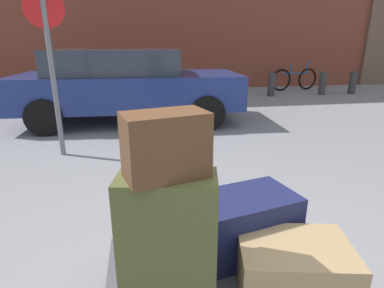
{
  "coord_description": "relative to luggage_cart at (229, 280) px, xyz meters",
  "views": [
    {
      "loc": [
        -0.45,
        -1.36,
        1.54
      ],
      "look_at": [
        0.0,
        1.2,
        0.69
      ],
      "focal_mm": 29.11,
      "sensor_mm": 36.0,
      "label": 1
    }
  ],
  "objects": [
    {
      "name": "no_parking_sign",
      "position": [
        -1.55,
        3.13,
        1.1
      ],
      "size": [
        0.5,
        0.08,
        2.2
      ],
      "color": "slate",
      "rests_on": "ground_plane"
    },
    {
      "name": "suitcase_olive_rear_right",
      "position": [
        -0.34,
        -0.14,
        0.4
      ],
      "size": [
        0.48,
        0.31,
        0.65
      ],
      "primitive_type": "cube",
      "rotation": [
        0.0,
        0.0,
        -0.2
      ],
      "color": "#4C5128",
      "rests_on": "luggage_cart"
    },
    {
      "name": "bollard_kerb_mid",
      "position": [
        3.53,
        7.5,
        0.08
      ],
      "size": [
        0.21,
        0.21,
        0.69
      ],
      "primitive_type": "cylinder",
      "color": "#383838",
      "rests_on": "ground_plane"
    },
    {
      "name": "suitcase_tan_rear_left",
      "position": [
        0.28,
        -0.16,
        0.19
      ],
      "size": [
        0.62,
        0.5,
        0.25
      ],
      "primitive_type": "cube",
      "rotation": [
        0.0,
        0.0,
        -0.21
      ],
      "color": "#9E7F56",
      "rests_on": "luggage_cart"
    },
    {
      "name": "luggage_cart",
      "position": [
        0.0,
        0.0,
        0.0
      ],
      "size": [
        1.33,
        0.82,
        0.34
      ],
      "color": "#4C4C51",
      "rests_on": "ground_plane"
    },
    {
      "name": "duffel_bag_navy_front_left",
      "position": [
        0.09,
        0.16,
        0.25
      ],
      "size": [
        0.74,
        0.51,
        0.36
      ],
      "primitive_type": "cube",
      "rotation": [
        0.0,
        0.0,
        0.23
      ],
      "color": "#191E47",
      "rests_on": "luggage_cart"
    },
    {
      "name": "duffel_bag_brown_topmost_pile",
      "position": [
        -0.34,
        -0.14,
        0.86
      ],
      "size": [
        0.38,
        0.28,
        0.28
      ],
      "primitive_type": "cube",
      "rotation": [
        0.0,
        0.0,
        0.25
      ],
      "color": "#51331E",
      "rests_on": "suitcase_olive_rear_right"
    },
    {
      "name": "parked_car",
      "position": [
        -0.65,
        5.01,
        0.49
      ],
      "size": [
        4.39,
        2.1,
        1.42
      ],
      "color": "navy",
      "rests_on": "ground_plane"
    },
    {
      "name": "bollard_kerb_far",
      "position": [
        5.2,
        7.5,
        0.08
      ],
      "size": [
        0.21,
        0.21,
        0.69
      ],
      "primitive_type": "cylinder",
      "color": "#383838",
      "rests_on": "ground_plane"
    },
    {
      "name": "bicycle_leaning",
      "position": [
        4.81,
        8.57,
        0.1
      ],
      "size": [
        1.75,
        0.33,
        0.96
      ],
      "color": "black",
      "rests_on": "ground_plane"
    },
    {
      "name": "bollard_corner",
      "position": [
        6.23,
        7.5,
        0.08
      ],
      "size": [
        0.21,
        0.21,
        0.69
      ],
      "primitive_type": "cylinder",
      "color": "#383838",
      "rests_on": "ground_plane"
    },
    {
      "name": "bollard_kerb_near",
      "position": [
        2.19,
        7.5,
        0.08
      ],
      "size": [
        0.21,
        0.21,
        0.69
      ],
      "primitive_type": "cylinder",
      "color": "#383838",
      "rests_on": "ground_plane"
    }
  ]
}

